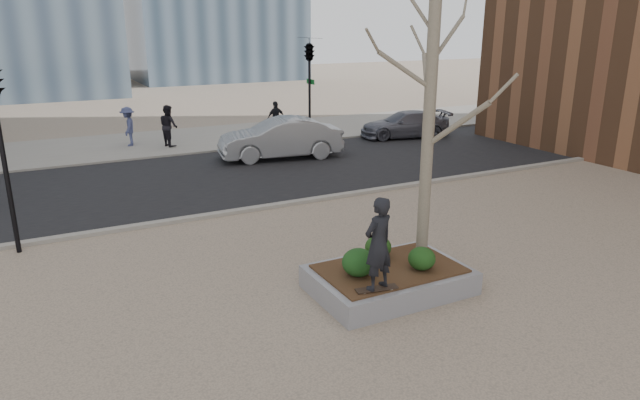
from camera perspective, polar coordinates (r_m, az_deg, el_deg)
ground at (r=11.06m, az=2.50°, el=-10.05°), size 120.00×120.00×0.00m
street at (r=19.81m, az=-12.02°, el=2.04°), size 60.00×8.00×0.02m
far_sidewalk at (r=26.47m, az=-16.19°, el=5.52°), size 60.00×6.00×0.02m
planter at (r=11.45m, az=6.91°, el=-7.93°), size 3.00×2.00×0.45m
planter_mulch at (r=11.35m, az=6.95°, el=-6.81°), size 2.70×1.70×0.04m
sycamore_tree at (r=11.28m, az=10.98°, el=10.42°), size 2.80×2.80×6.60m
shrub_left at (r=10.84m, az=3.87°, el=-6.24°), size 0.63×0.63×0.54m
shrub_middle at (r=11.69m, az=5.83°, el=-4.71°), size 0.54×0.54×0.46m
shrub_right at (r=11.27m, az=10.14°, el=-5.78°), size 0.53×0.53×0.45m
skateboard at (r=10.42m, az=5.70°, el=-8.94°), size 0.80×0.33×0.08m
skateboarder at (r=10.06m, az=5.85°, el=-4.37°), size 0.70×0.55×1.71m
car_silver at (r=22.34m, az=-3.99°, el=6.16°), size 4.94×2.42×1.56m
car_third at (r=26.83m, az=8.49°, el=7.49°), size 4.42×2.65×1.20m
pedestrian_a at (r=25.36m, az=-14.90°, el=7.20°), size 0.87×1.00×1.76m
pedestrian_b at (r=25.93m, az=-18.63°, el=6.99°), size 0.90×1.21×1.67m
pedestrian_c at (r=27.24m, az=-4.42°, el=8.18°), size 0.97×0.50×1.58m
traffic_light_near at (r=14.39m, az=-29.09°, el=3.75°), size 0.60×2.48×4.50m
traffic_light_far at (r=25.94m, az=-1.05°, el=10.98°), size 0.60×2.48×4.50m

